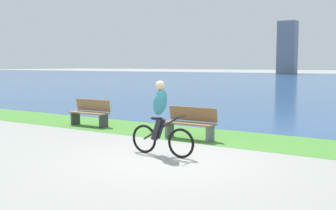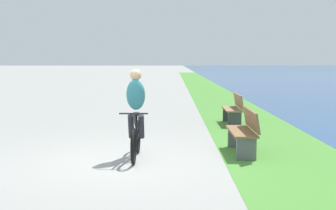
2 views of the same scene
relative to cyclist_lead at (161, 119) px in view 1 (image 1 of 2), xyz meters
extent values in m
plane|color=gray|center=(0.36, -0.25, -0.84)|extent=(300.00, 300.00, 0.00)
cube|color=#478433|center=(0.36, 2.92, -0.84)|extent=(120.00, 2.50, 0.01)
torus|color=black|center=(0.54, 0.00, -0.51)|extent=(0.67, 0.06, 0.67)
torus|color=black|center=(-0.47, 0.00, -0.51)|extent=(0.67, 0.06, 0.67)
cylinder|color=black|center=(0.01, 0.00, -0.21)|extent=(0.98, 0.04, 0.62)
cylinder|color=black|center=(-0.12, 0.00, -0.26)|extent=(0.04, 0.04, 0.49)
cube|color=black|center=(-0.12, 0.00, 0.00)|extent=(0.24, 0.10, 0.05)
cylinder|color=black|center=(0.49, 0.00, 0.08)|extent=(0.03, 0.52, 0.03)
ellipsoid|color=teal|center=(-0.02, 0.00, 0.38)|extent=(0.40, 0.36, 0.65)
sphere|color=#D8AD84|center=(-0.02, 0.00, 0.76)|extent=(0.22, 0.22, 0.22)
cylinder|color=#26262D|center=(-0.07, 0.10, -0.24)|extent=(0.27, 0.11, 0.49)
cylinder|color=#26262D|center=(-0.07, -0.10, -0.24)|extent=(0.27, 0.11, 0.49)
cube|color=brown|center=(-0.45, 2.09, -0.39)|extent=(1.50, 0.45, 0.04)
cube|color=brown|center=(-0.45, 2.29, -0.14)|extent=(1.50, 0.11, 0.40)
cube|color=#595960|center=(0.20, 2.09, -0.62)|extent=(0.08, 0.37, 0.45)
cube|color=#595960|center=(-1.10, 2.09, -0.62)|extent=(0.08, 0.37, 0.45)
cube|color=olive|center=(-4.57, 2.45, -0.39)|extent=(1.50, 0.45, 0.04)
cube|color=olive|center=(-4.57, 2.64, -0.14)|extent=(1.50, 0.11, 0.40)
cube|color=#38383D|center=(-3.92, 2.45, -0.62)|extent=(0.08, 0.37, 0.45)
cube|color=#38383D|center=(-5.22, 2.45, -0.62)|extent=(0.08, 0.37, 0.45)
cube|color=slate|center=(-21.43, 80.01, 4.76)|extent=(3.79, 2.77, 11.20)
camera|label=1|loc=(5.20, -7.74, 1.24)|focal=44.11mm
camera|label=2|loc=(8.40, 0.71, 1.04)|focal=47.30mm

